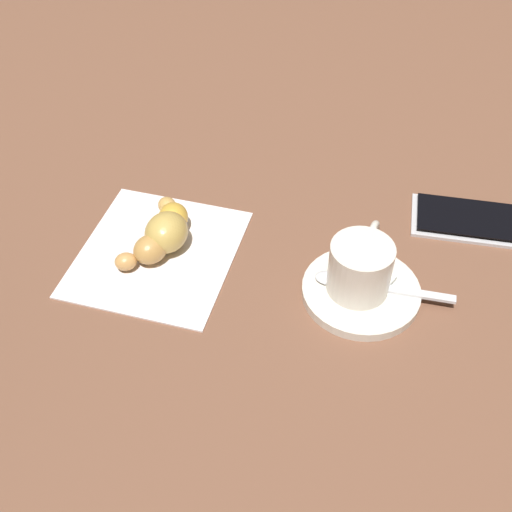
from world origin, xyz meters
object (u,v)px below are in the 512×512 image
object	(u,v)px
saucer	(361,292)
croissant	(163,232)
teaspoon	(362,284)
sugar_packet	(367,271)
napkin	(158,252)
espresso_cup	(361,266)
cell_phone	(475,220)

from	to	relation	value
saucer	croissant	xyz separation A→B (m)	(-0.22, 0.03, 0.02)
teaspoon	sugar_packet	size ratio (longest dim) A/B	2.44
napkin	croissant	distance (m)	0.02
espresso_cup	sugar_packet	bearing A→B (deg)	68.21
sugar_packet	croissant	size ratio (longest dim) A/B	0.47
teaspoon	espresso_cup	bearing A→B (deg)	-172.67
saucer	espresso_cup	bearing A→B (deg)	148.70
croissant	cell_phone	bearing A→B (deg)	16.88
cell_phone	teaspoon	bearing A→B (deg)	-132.36
espresso_cup	croissant	distance (m)	0.22
saucer	teaspoon	distance (m)	0.01
napkin	cell_phone	bearing A→B (deg)	18.76
teaspoon	napkin	world-z (taller)	teaspoon
espresso_cup	teaspoon	bearing A→B (deg)	7.33
cell_phone	croissant	bearing A→B (deg)	-163.12
espresso_cup	sugar_packet	size ratio (longest dim) A/B	1.61
sugar_packet	napkin	xyz separation A→B (m)	(-0.23, -0.00, -0.01)
espresso_cup	cell_phone	xyz separation A→B (m)	(0.12, 0.13, -0.03)
sugar_packet	cell_phone	xyz separation A→B (m)	(0.11, 0.11, -0.01)
saucer	teaspoon	xyz separation A→B (m)	(-0.00, 0.00, 0.01)
teaspoon	cell_phone	xyz separation A→B (m)	(0.12, 0.13, -0.01)
espresso_cup	napkin	size ratio (longest dim) A/B	0.52
saucer	napkin	distance (m)	0.22
espresso_cup	teaspoon	size ratio (longest dim) A/B	0.66
croissant	napkin	bearing A→B (deg)	-107.68
teaspoon	sugar_packet	xyz separation A→B (m)	(0.00, 0.02, 0.00)
saucer	napkin	world-z (taller)	saucer
cell_phone	saucer	bearing A→B (deg)	-131.65
espresso_cup	teaspoon	xyz separation A→B (m)	(0.00, 0.00, -0.03)
croissant	sugar_packet	bearing A→B (deg)	-2.35
sugar_packet	napkin	world-z (taller)	sugar_packet
cell_phone	espresso_cup	bearing A→B (deg)	-133.16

